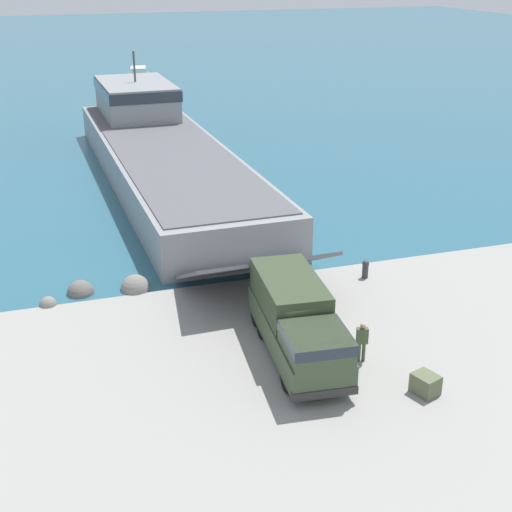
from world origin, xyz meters
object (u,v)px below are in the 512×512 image
object	(u,v)px
mooring_bollard	(365,268)
cargo_crate	(425,384)
landing_craft	(160,149)
soldier_on_ramp	(362,339)
moored_boat_a	(139,79)
military_truck	(297,321)

from	to	relation	value
mooring_bollard	cargo_crate	size ratio (longest dim) A/B	1.01
landing_craft	soldier_on_ramp	bearing A→B (deg)	-85.99
soldier_on_ramp	moored_boat_a	size ratio (longest dim) A/B	0.18
mooring_bollard	landing_craft	bearing A→B (deg)	106.04
military_truck	soldier_on_ramp	size ratio (longest dim) A/B	4.53
landing_craft	moored_boat_a	world-z (taller)	landing_craft
cargo_crate	soldier_on_ramp	bearing A→B (deg)	113.96
landing_craft	cargo_crate	world-z (taller)	landing_craft
moored_boat_a	cargo_crate	bearing A→B (deg)	-81.35
cargo_crate	military_truck	bearing A→B (deg)	130.78
military_truck	cargo_crate	world-z (taller)	military_truck
moored_boat_a	soldier_on_ramp	bearing A→B (deg)	-82.43
landing_craft	mooring_bollard	bearing A→B (deg)	-74.85
soldier_on_ramp	mooring_bollard	distance (m)	7.89
military_truck	mooring_bollard	xyz separation A→B (m)	(5.79, 5.79, -0.98)
mooring_bollard	soldier_on_ramp	bearing A→B (deg)	-117.15
cargo_crate	mooring_bollard	bearing A→B (deg)	76.23
cargo_crate	moored_boat_a	bearing A→B (deg)	89.03
soldier_on_ramp	mooring_bollard	size ratio (longest dim) A/B	1.81
mooring_bollard	cargo_crate	bearing A→B (deg)	-103.77
soldier_on_ramp	cargo_crate	distance (m)	3.04
landing_craft	soldier_on_ramp	size ratio (longest dim) A/B	22.67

